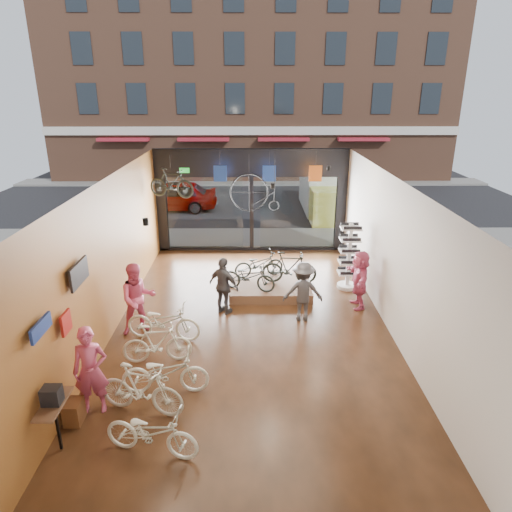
{
  "coord_description": "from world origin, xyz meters",
  "views": [
    {
      "loc": [
        0.02,
        -10.5,
        5.83
      ],
      "look_at": [
        0.12,
        1.4,
        1.42
      ],
      "focal_mm": 32.0,
      "sensor_mm": 36.0,
      "label": 1
    }
  ],
  "objects_px": {
    "floor_bike_0": "(152,432)",
    "floor_bike_4": "(164,322)",
    "floor_bike_1": "(141,389)",
    "box_truck": "(327,191)",
    "display_bike_right": "(259,264)",
    "display_platform": "(270,288)",
    "customer_3": "(303,291)",
    "street_car": "(173,196)",
    "customer_5": "(360,279)",
    "floor_bike_2": "(165,372)",
    "sunglasses_rack": "(349,256)",
    "display_bike_left": "(249,277)",
    "floor_bike_3": "(157,343)",
    "customer_2": "(224,286)",
    "display_bike_mid": "(289,268)",
    "customer_0": "(91,371)",
    "customer_1": "(138,299)",
    "hung_bike": "(171,183)",
    "penny_farthing": "(257,194)"
  },
  "relations": [
    {
      "from": "display_bike_right",
      "to": "customer_3",
      "type": "bearing_deg",
      "value": -169.16
    },
    {
      "from": "floor_bike_0",
      "to": "floor_bike_4",
      "type": "bearing_deg",
      "value": 21.17
    },
    {
      "from": "display_bike_right",
      "to": "sunglasses_rack",
      "type": "xyz_separation_m",
      "value": [
        2.73,
        -0.2,
        0.32
      ]
    },
    {
      "from": "customer_0",
      "to": "customer_5",
      "type": "relative_size",
      "value": 1.06
    },
    {
      "from": "sunglasses_rack",
      "to": "floor_bike_3",
      "type": "bearing_deg",
      "value": -135.28
    },
    {
      "from": "penny_farthing",
      "to": "sunglasses_rack",
      "type": "bearing_deg",
      "value": -36.67
    },
    {
      "from": "display_bike_left",
      "to": "display_bike_right",
      "type": "relative_size",
      "value": 1.02
    },
    {
      "from": "customer_0",
      "to": "hung_bike",
      "type": "xyz_separation_m",
      "value": [
        0.4,
        7.46,
        2.04
      ]
    },
    {
      "from": "floor_bike_1",
      "to": "display_platform",
      "type": "xyz_separation_m",
      "value": [
        2.63,
        5.41,
        -0.36
      ]
    },
    {
      "from": "customer_0",
      "to": "customer_5",
      "type": "bearing_deg",
      "value": 27.97
    },
    {
      "from": "box_truck",
      "to": "customer_5",
      "type": "xyz_separation_m",
      "value": [
        -0.6,
        -9.88,
        -0.35
      ]
    },
    {
      "from": "customer_2",
      "to": "customer_3",
      "type": "distance_m",
      "value": 2.13
    },
    {
      "from": "display_bike_left",
      "to": "display_bike_right",
      "type": "height_order",
      "value": "display_bike_left"
    },
    {
      "from": "penny_farthing",
      "to": "display_bike_left",
      "type": "bearing_deg",
      "value": -95.45
    },
    {
      "from": "floor_bike_3",
      "to": "customer_2",
      "type": "relative_size",
      "value": 0.96
    },
    {
      "from": "street_car",
      "to": "customer_1",
      "type": "bearing_deg",
      "value": 5.29
    },
    {
      "from": "customer_3",
      "to": "street_car",
      "type": "bearing_deg",
      "value": -64.74
    },
    {
      "from": "floor_bike_3",
      "to": "sunglasses_rack",
      "type": "relative_size",
      "value": 0.75
    },
    {
      "from": "display_bike_mid",
      "to": "customer_0",
      "type": "distance_m",
      "value": 6.76
    },
    {
      "from": "street_car",
      "to": "customer_5",
      "type": "distance_m",
      "value": 12.91
    },
    {
      "from": "customer_1",
      "to": "customer_3",
      "type": "distance_m",
      "value": 4.21
    },
    {
      "from": "floor_bike_2",
      "to": "floor_bike_4",
      "type": "height_order",
      "value": "floor_bike_4"
    },
    {
      "from": "floor_bike_1",
      "to": "floor_bike_2",
      "type": "height_order",
      "value": "floor_bike_1"
    },
    {
      "from": "customer_2",
      "to": "customer_5",
      "type": "relative_size",
      "value": 0.97
    },
    {
      "from": "floor_bike_0",
      "to": "display_bike_left",
      "type": "bearing_deg",
      "value": -0.88
    },
    {
      "from": "display_bike_mid",
      "to": "customer_0",
      "type": "relative_size",
      "value": 0.93
    },
    {
      "from": "floor_bike_2",
      "to": "floor_bike_1",
      "type": "bearing_deg",
      "value": 148.95
    },
    {
      "from": "floor_bike_2",
      "to": "customer_5",
      "type": "height_order",
      "value": "customer_5"
    },
    {
      "from": "display_bike_left",
      "to": "sunglasses_rack",
      "type": "relative_size",
      "value": 0.77
    },
    {
      "from": "box_truck",
      "to": "floor_bike_4",
      "type": "relative_size",
      "value": 3.27
    },
    {
      "from": "customer_2",
      "to": "floor_bike_4",
      "type": "bearing_deg",
      "value": 78.68
    },
    {
      "from": "floor_bike_0",
      "to": "floor_bike_4",
      "type": "distance_m",
      "value": 3.78
    },
    {
      "from": "floor_bike_3",
      "to": "display_bike_right",
      "type": "height_order",
      "value": "display_bike_right"
    },
    {
      "from": "box_truck",
      "to": "display_bike_left",
      "type": "relative_size",
      "value": 3.81
    },
    {
      "from": "box_truck",
      "to": "display_bike_right",
      "type": "distance_m",
      "value": 9.05
    },
    {
      "from": "display_platform",
      "to": "customer_5",
      "type": "relative_size",
      "value": 1.44
    },
    {
      "from": "floor_bike_1",
      "to": "sunglasses_rack",
      "type": "xyz_separation_m",
      "value": [
        5.03,
        5.74,
        0.52
      ]
    },
    {
      "from": "street_car",
      "to": "customer_2",
      "type": "relative_size",
      "value": 2.71
    },
    {
      "from": "display_platform",
      "to": "customer_3",
      "type": "distance_m",
      "value": 2.01
    },
    {
      "from": "floor_bike_0",
      "to": "floor_bike_1",
      "type": "xyz_separation_m",
      "value": [
        -0.4,
        1.06,
        0.08
      ]
    },
    {
      "from": "display_bike_right",
      "to": "sunglasses_rack",
      "type": "distance_m",
      "value": 2.75
    },
    {
      "from": "display_bike_left",
      "to": "floor_bike_3",
      "type": "bearing_deg",
      "value": 165.14
    },
    {
      "from": "floor_bike_1",
      "to": "display_bike_mid",
      "type": "bearing_deg",
      "value": -15.28
    },
    {
      "from": "floor_bike_0",
      "to": "customer_0",
      "type": "distance_m",
      "value": 1.8
    },
    {
      "from": "floor_bike_0",
      "to": "customer_2",
      "type": "bearing_deg",
      "value": 3.73
    },
    {
      "from": "street_car",
      "to": "floor_bike_2",
      "type": "height_order",
      "value": "street_car"
    },
    {
      "from": "display_platform",
      "to": "display_bike_mid",
      "type": "height_order",
      "value": "display_bike_mid"
    },
    {
      "from": "floor_bike_0",
      "to": "floor_bike_1",
      "type": "height_order",
      "value": "floor_bike_1"
    },
    {
      "from": "hung_bike",
      "to": "sunglasses_rack",
      "type": "bearing_deg",
      "value": -88.47
    },
    {
      "from": "floor_bike_2",
      "to": "customer_5",
      "type": "relative_size",
      "value": 1.05
    }
  ]
}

